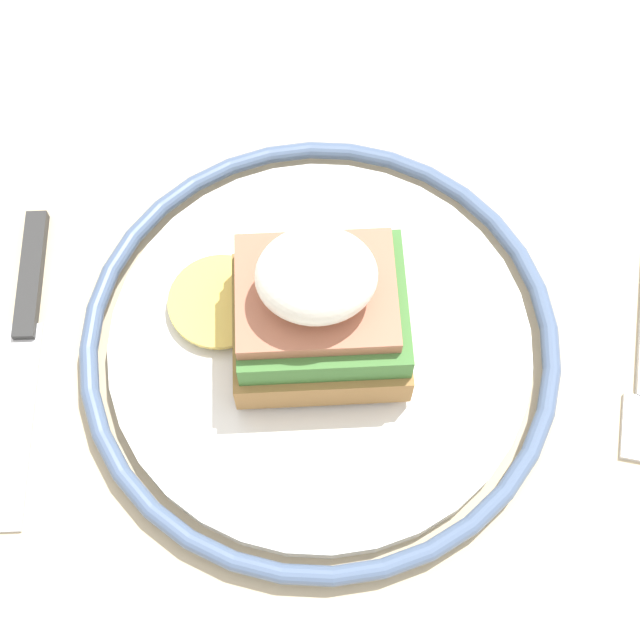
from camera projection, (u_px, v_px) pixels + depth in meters
ground_plane at (289, 583)px, 1.14m from camera, size 6.00×6.00×0.00m
dining_table at (259, 430)px, 0.58m from camera, size 1.08×0.86×0.72m
plate at (320, 341)px, 0.48m from camera, size 0.26×0.26×0.02m
sandwich at (317, 306)px, 0.45m from camera, size 0.13×0.09×0.08m
knife at (25, 335)px, 0.49m from camera, size 0.02×0.19×0.01m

